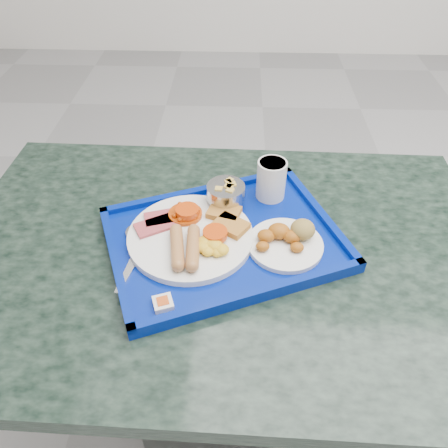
% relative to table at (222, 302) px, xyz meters
% --- Properties ---
extents(table, '(1.20, 0.81, 0.74)m').
position_rel_table_xyz_m(table, '(0.00, 0.00, 0.00)').
color(table, slate).
rests_on(table, floor).
extents(tray, '(0.58, 0.51, 0.03)m').
position_rel_table_xyz_m(tray, '(0.00, 0.01, 0.20)').
color(tray, navy).
rests_on(tray, table).
extents(main_plate, '(0.27, 0.27, 0.04)m').
position_rel_table_xyz_m(main_plate, '(-0.06, 0.00, 0.22)').
color(main_plate, white).
rests_on(main_plate, tray).
extents(bread_plate, '(0.16, 0.16, 0.05)m').
position_rel_table_xyz_m(bread_plate, '(0.14, -0.00, 0.22)').
color(bread_plate, white).
rests_on(bread_plate, tray).
extents(fruit_bowl, '(0.09, 0.09, 0.06)m').
position_rel_table_xyz_m(fruit_bowl, '(0.01, 0.12, 0.24)').
color(fruit_bowl, '#AEAEB0').
rests_on(fruit_bowl, tray).
extents(juice_cup, '(0.07, 0.07, 0.10)m').
position_rel_table_xyz_m(juice_cup, '(0.11, 0.16, 0.26)').
color(juice_cup, silver).
rests_on(juice_cup, tray).
extents(spoon, '(0.06, 0.18, 0.01)m').
position_rel_table_xyz_m(spoon, '(-0.19, -0.01, 0.21)').
color(spoon, '#AEAEB0').
rests_on(spoon, tray).
extents(knife, '(0.04, 0.17, 0.00)m').
position_rel_table_xyz_m(knife, '(-0.18, -0.07, 0.21)').
color(knife, '#AEAEB0').
rests_on(knife, tray).
extents(jam_packet, '(0.05, 0.05, 0.01)m').
position_rel_table_xyz_m(jam_packet, '(-0.10, -0.17, 0.21)').
color(jam_packet, white).
rests_on(jam_packet, tray).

